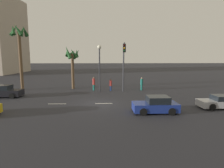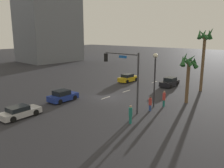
{
  "view_description": "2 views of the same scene",
  "coord_description": "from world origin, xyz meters",
  "px_view_note": "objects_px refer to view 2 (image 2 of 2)",
  "views": [
    {
      "loc": [
        0.86,
        -19.79,
        4.98
      ],
      "look_at": [
        1.49,
        0.6,
        1.99
      ],
      "focal_mm": 30.98,
      "sensor_mm": 36.0,
      "label": 1
    },
    {
      "loc": [
        23.61,
        19.88,
        8.6
      ],
      "look_at": [
        1.12,
        1.54,
        2.24
      ],
      "focal_mm": 37.07,
      "sensor_mm": 36.0,
      "label": 2
    }
  ],
  "objects_px": {
    "car_3": "(170,82)",
    "pedestrian_0": "(164,98)",
    "traffic_signal": "(126,72)",
    "building_0": "(48,22)",
    "car_0": "(20,112)",
    "car_2": "(128,78)",
    "streetlamp": "(155,70)",
    "palm_tree_0": "(188,66)",
    "pedestrian_2": "(150,103)",
    "car_1": "(63,96)",
    "palm_tree_1": "(204,46)",
    "pedestrian_1": "(130,114)"
  },
  "relations": [
    {
      "from": "streetlamp",
      "to": "pedestrian_2",
      "type": "xyz_separation_m",
      "value": [
        1.55,
        0.4,
        -3.59
      ]
    },
    {
      "from": "traffic_signal",
      "to": "palm_tree_0",
      "type": "relative_size",
      "value": 1.04
    },
    {
      "from": "car_2",
      "to": "palm_tree_0",
      "type": "relative_size",
      "value": 0.66
    },
    {
      "from": "traffic_signal",
      "to": "pedestrian_0",
      "type": "bearing_deg",
      "value": 146.52
    },
    {
      "from": "pedestrian_0",
      "to": "palm_tree_0",
      "type": "height_order",
      "value": "palm_tree_0"
    },
    {
      "from": "car_1",
      "to": "traffic_signal",
      "type": "relative_size",
      "value": 0.59
    },
    {
      "from": "traffic_signal",
      "to": "palm_tree_0",
      "type": "distance_m",
      "value": 8.4
    },
    {
      "from": "palm_tree_0",
      "to": "pedestrian_0",
      "type": "bearing_deg",
      "value": -24.25
    },
    {
      "from": "car_2",
      "to": "traffic_signal",
      "type": "height_order",
      "value": "traffic_signal"
    },
    {
      "from": "car_3",
      "to": "palm_tree_1",
      "type": "distance_m",
      "value": 8.03
    },
    {
      "from": "pedestrian_0",
      "to": "pedestrian_2",
      "type": "bearing_deg",
      "value": -10.98
    },
    {
      "from": "pedestrian_1",
      "to": "pedestrian_0",
      "type": "bearing_deg",
      "value": 179.71
    },
    {
      "from": "pedestrian_2",
      "to": "building_0",
      "type": "relative_size",
      "value": 0.07
    },
    {
      "from": "traffic_signal",
      "to": "building_0",
      "type": "relative_size",
      "value": 0.28
    },
    {
      "from": "car_0",
      "to": "palm_tree_0",
      "type": "relative_size",
      "value": 0.66
    },
    {
      "from": "pedestrian_2",
      "to": "palm_tree_0",
      "type": "distance_m",
      "value": 7.08
    },
    {
      "from": "streetlamp",
      "to": "palm_tree_1",
      "type": "distance_m",
      "value": 11.83
    },
    {
      "from": "palm_tree_1",
      "to": "building_0",
      "type": "bearing_deg",
      "value": -100.73
    },
    {
      "from": "pedestrian_2",
      "to": "building_0",
      "type": "distance_m",
      "value": 55.53
    },
    {
      "from": "car_3",
      "to": "pedestrian_0",
      "type": "relative_size",
      "value": 2.09
    },
    {
      "from": "palm_tree_0",
      "to": "palm_tree_1",
      "type": "distance_m",
      "value": 7.7
    },
    {
      "from": "palm_tree_0",
      "to": "palm_tree_1",
      "type": "xyz_separation_m",
      "value": [
        -7.36,
        -0.62,
        2.16
      ]
    },
    {
      "from": "car_0",
      "to": "palm_tree_1",
      "type": "height_order",
      "value": "palm_tree_1"
    },
    {
      "from": "pedestrian_0",
      "to": "streetlamp",
      "type": "bearing_deg",
      "value": -44.45
    },
    {
      "from": "building_0",
      "to": "traffic_signal",
      "type": "bearing_deg",
      "value": 66.61
    },
    {
      "from": "car_0",
      "to": "car_2",
      "type": "relative_size",
      "value": 1.0
    },
    {
      "from": "traffic_signal",
      "to": "pedestrian_2",
      "type": "xyz_separation_m",
      "value": [
        -1.65,
        2.23,
        -3.61
      ]
    },
    {
      "from": "car_2",
      "to": "palm_tree_0",
      "type": "xyz_separation_m",
      "value": [
        6.06,
        13.27,
        4.02
      ]
    },
    {
      "from": "car_3",
      "to": "car_0",
      "type": "bearing_deg",
      "value": -13.64
    },
    {
      "from": "streetlamp",
      "to": "pedestrian_0",
      "type": "xyz_separation_m",
      "value": [
        -0.89,
        0.87,
        -3.43
      ]
    },
    {
      "from": "car_2",
      "to": "building_0",
      "type": "xyz_separation_m",
      "value": [
        -10.93,
        -38.14,
        11.26
      ]
    },
    {
      "from": "building_0",
      "to": "streetlamp",
      "type": "bearing_deg",
      "value": 70.55
    },
    {
      "from": "pedestrian_2",
      "to": "palm_tree_0",
      "type": "relative_size",
      "value": 0.26
    },
    {
      "from": "palm_tree_0",
      "to": "building_0",
      "type": "height_order",
      "value": "building_0"
    },
    {
      "from": "pedestrian_1",
      "to": "building_0",
      "type": "xyz_separation_m",
      "value": [
        -27.17,
        -49.93,
        10.94
      ]
    },
    {
      "from": "car_1",
      "to": "streetlamp",
      "type": "distance_m",
      "value": 12.25
    },
    {
      "from": "streetlamp",
      "to": "car_3",
      "type": "bearing_deg",
      "value": -163.36
    },
    {
      "from": "car_2",
      "to": "streetlamp",
      "type": "distance_m",
      "value": 15.42
    },
    {
      "from": "car_0",
      "to": "car_1",
      "type": "height_order",
      "value": "car_1"
    },
    {
      "from": "pedestrian_1",
      "to": "palm_tree_1",
      "type": "xyz_separation_m",
      "value": [
        -17.54,
        0.87,
        5.87
      ]
    },
    {
      "from": "car_0",
      "to": "building_0",
      "type": "xyz_separation_m",
      "value": [
        -33.06,
        -39.98,
        11.33
      ]
    },
    {
      "from": "car_2",
      "to": "building_0",
      "type": "distance_m",
      "value": 41.24
    },
    {
      "from": "car_3",
      "to": "building_0",
      "type": "bearing_deg",
      "value": -101.92
    },
    {
      "from": "palm_tree_0",
      "to": "palm_tree_1",
      "type": "bearing_deg",
      "value": -175.18
    },
    {
      "from": "car_1",
      "to": "palm_tree_0",
      "type": "bearing_deg",
      "value": 126.43
    },
    {
      "from": "traffic_signal",
      "to": "palm_tree_1",
      "type": "height_order",
      "value": "palm_tree_1"
    },
    {
      "from": "car_0",
      "to": "palm_tree_1",
      "type": "distance_m",
      "value": 26.55
    },
    {
      "from": "car_3",
      "to": "traffic_signal",
      "type": "relative_size",
      "value": 0.61
    },
    {
      "from": "car_1",
      "to": "palm_tree_1",
      "type": "bearing_deg",
      "value": 144.17
    },
    {
      "from": "streetlamp",
      "to": "pedestrian_2",
      "type": "distance_m",
      "value": 3.93
    }
  ]
}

